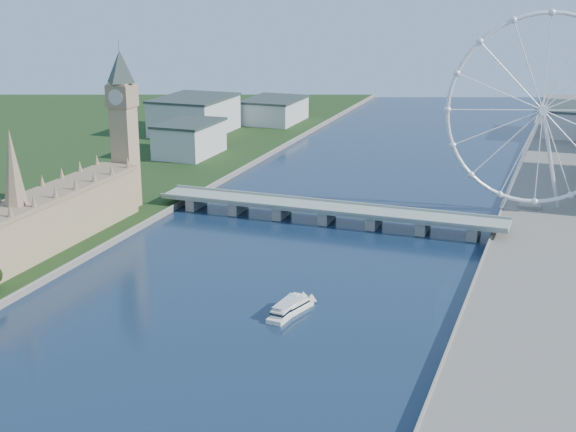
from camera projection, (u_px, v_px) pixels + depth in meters
The scene contains 7 objects.
parliament_range at pixel (19, 232), 418.25m from camera, with size 24.00×200.00×70.00m.
big_ben at pixel (123, 109), 501.41m from camera, with size 20.02×20.02×110.00m.
westminster_bridge at pixel (327, 211), 496.64m from camera, with size 220.00×22.00×9.50m.
london_eye at pixel (543, 111), 489.19m from camera, with size 113.60×39.12×124.30m.
city_skyline at pixel (456, 127), 714.64m from camera, with size 505.00×280.00×32.00m.
tour_boat_near at pixel (293, 312), 365.25m from camera, with size 6.83×26.88×5.91m, color white, non-canonical shape.
tour_boat_far at pixel (287, 314), 363.05m from camera, with size 7.83×30.60×6.77m, color white, non-canonical shape.
Camera 1 is at (140.26, -155.66, 147.86)m, focal length 50.00 mm.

